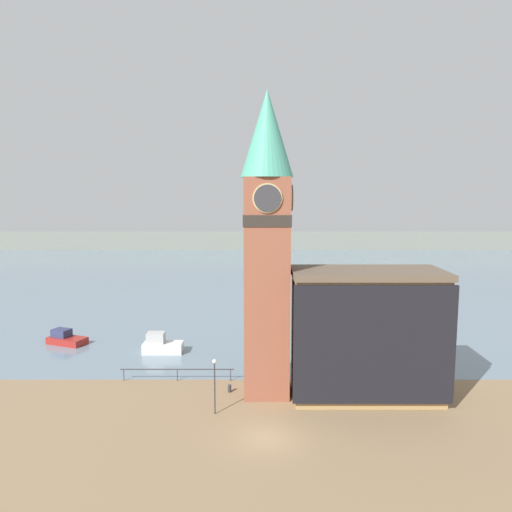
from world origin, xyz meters
name	(u,v)px	position (x,y,z in m)	size (l,w,h in m)	color
ground_plane	(268,438)	(0.00, 0.00, 0.00)	(160.00, 160.00, 0.00)	#846B4C
water	(261,272)	(0.00, 70.61, 0.00)	(160.00, 120.00, 0.00)	slate
far_shoreline	(260,241)	(0.00, 110.61, 2.50)	(180.00, 3.00, 5.00)	gray
pier_railing	(179,370)	(-7.71, 10.36, 0.95)	(10.08, 0.08, 1.09)	#333338
clock_tower	(269,237)	(0.15, 7.67, 13.07)	(4.18, 4.18, 24.55)	brown
pier_building	(368,334)	(8.22, 7.06, 5.26)	(12.25, 5.98, 10.48)	#A88451
boat_near	(163,345)	(-10.58, 18.18, 0.78)	(4.09, 1.98, 2.13)	silver
boat_far	(68,338)	(-21.70, 21.19, 0.58)	(4.66, 3.45, 1.59)	maroon
mooring_bollard_near	(231,388)	(-2.93, 7.84, 0.37)	(0.30, 0.30, 0.69)	#2D2D33
lamp_post	(216,376)	(-3.82, 3.75, 2.95)	(0.32, 0.32, 4.27)	#2D2D33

